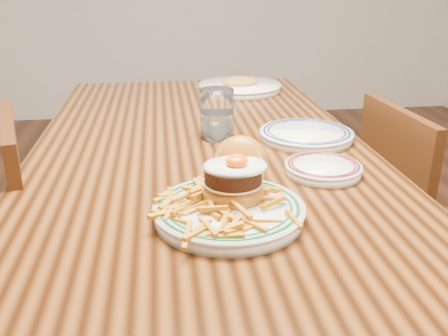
{
  "coord_description": "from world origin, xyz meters",
  "views": [
    {
      "loc": [
        -0.1,
        -1.22,
        1.17
      ],
      "look_at": [
        0.01,
        -0.42,
        0.85
      ],
      "focal_mm": 40.0,
      "sensor_mm": 36.0,
      "label": 1
    }
  ],
  "objects": [
    {
      "name": "table",
      "position": [
        0.0,
        0.0,
        0.66
      ],
      "size": [
        0.85,
        1.6,
        0.75
      ],
      "color": "black",
      "rests_on": "floor"
    },
    {
      "name": "chair_right",
      "position": [
        0.65,
        0.0,
        0.44
      ],
      "size": [
        0.4,
        0.4,
        0.82
      ],
      "rotation": [
        0.0,
        0.0,
        3.19
      ],
      "color": "#3C190C",
      "rests_on": "floor"
    },
    {
      "name": "main_plate",
      "position": [
        0.02,
        -0.41,
        0.79
      ],
      "size": [
        0.27,
        0.29,
        0.13
      ],
      "rotation": [
        0.0,
        0.0,
        -0.36
      ],
      "color": "white",
      "rests_on": "table"
    },
    {
      "name": "side_plate",
      "position": [
        0.25,
        -0.24,
        0.76
      ],
      "size": [
        0.17,
        0.17,
        0.03
      ],
      "rotation": [
        0.0,
        0.0,
        -0.07
      ],
      "color": "white",
      "rests_on": "table"
    },
    {
      "name": "rear_plate",
      "position": [
        0.28,
        -0.0,
        0.77
      ],
      "size": [
        0.25,
        0.25,
        0.03
      ],
      "rotation": [
        0.0,
        0.0,
        0.02
      ],
      "color": "white",
      "rests_on": "table"
    },
    {
      "name": "water_glass",
      "position": [
        0.05,
        0.04,
        0.81
      ],
      "size": [
        0.09,
        0.09,
        0.13
      ],
      "color": "white",
      "rests_on": "table"
    },
    {
      "name": "far_plate",
      "position": [
        0.19,
        0.58,
        0.77
      ],
      "size": [
        0.3,
        0.3,
        0.05
      ],
      "rotation": [
        0.0,
        0.0,
        -0.05
      ],
      "color": "white",
      "rests_on": "table"
    }
  ]
}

